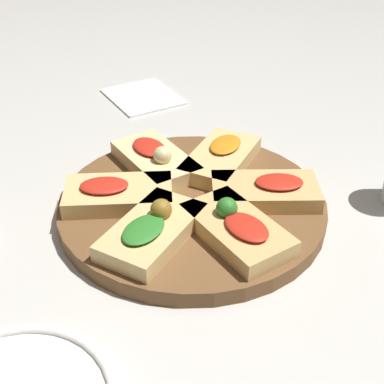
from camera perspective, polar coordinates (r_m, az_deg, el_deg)
The scene contains 9 objects.
ground_plane at distance 0.73m, azimuth 0.00°, elevation -2.15°, with size 3.00×3.00×0.00m, color beige.
serving_board at distance 0.73m, azimuth 0.00°, elevation -1.45°, with size 0.36×0.36×0.02m, color brown.
focaccia_slice_0 at distance 0.71m, azimuth -7.96°, elevation -0.19°, with size 0.15×0.16×0.03m.
focaccia_slice_1 at distance 0.64m, azimuth -4.26°, elevation -4.04°, with size 0.12×0.16×0.04m.
focaccia_slice_2 at distance 0.65m, azimuth 4.80°, elevation -3.83°, with size 0.15×0.09×0.04m.
focaccia_slice_3 at distance 0.72m, azimuth 7.91°, elevation 0.14°, with size 0.15×0.16×0.03m.
focaccia_slice_4 at distance 0.79m, azimuth 3.11°, elevation 3.69°, with size 0.13×0.16×0.03m.
focaccia_slice_5 at distance 0.78m, azimuth -3.91°, elevation 3.49°, with size 0.15×0.10×0.04m.
napkin_stack at distance 1.07m, azimuth -5.26°, elevation 10.20°, with size 0.14×0.12×0.01m, color white.
Camera 1 is at (-0.44, 0.39, 0.43)m, focal length 50.00 mm.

